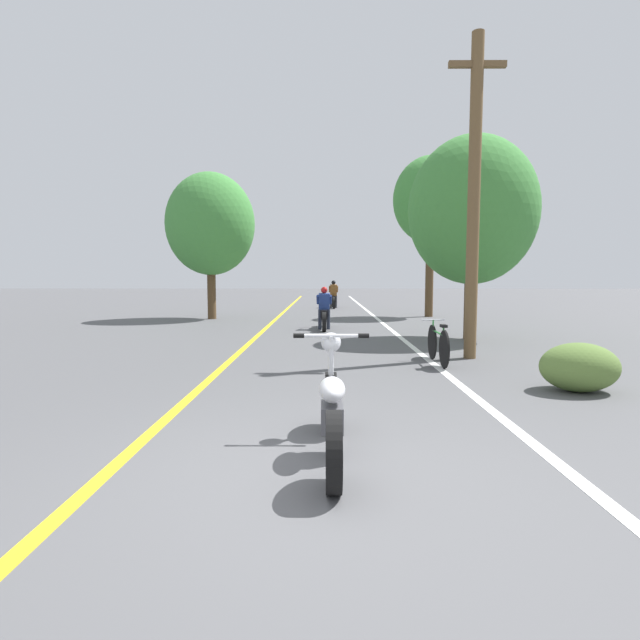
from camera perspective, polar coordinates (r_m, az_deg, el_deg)
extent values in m
plane|color=#515154|center=(4.34, -1.26, -17.26)|extent=(120.00, 120.00, 0.00)
cube|color=yellow|center=(16.62, -5.88, -0.63)|extent=(0.14, 48.00, 0.01)
cube|color=white|center=(16.65, 7.54, -0.64)|extent=(0.14, 48.00, 0.01)
cylinder|color=brown|center=(10.45, 17.17, 13.02)|extent=(0.24, 0.24, 6.27)
cube|color=brown|center=(11.09, 17.55, 26.09)|extent=(1.10, 0.10, 0.12)
cylinder|color=#513A23|center=(13.54, 16.82, 2.71)|extent=(0.32, 0.32, 2.28)
ellipsoid|color=#42893D|center=(13.63, 17.06, 11.92)|extent=(3.29, 2.96, 3.78)
cylinder|color=#513A23|center=(20.58, 12.40, 5.54)|extent=(0.32, 0.32, 3.72)
ellipsoid|color=#42893D|center=(20.80, 12.56, 13.29)|extent=(2.99, 2.69, 3.44)
cylinder|color=#513A23|center=(19.50, -12.30, 3.85)|extent=(0.32, 0.32, 2.54)
ellipsoid|color=#42893D|center=(19.60, -12.43, 10.67)|extent=(3.35, 3.01, 3.85)
ellipsoid|color=#5B7A38|center=(8.05, 27.51, -4.80)|extent=(1.10, 0.88, 0.70)
cylinder|color=black|center=(5.36, 1.24, -9.33)|extent=(0.12, 0.63, 0.63)
cylinder|color=black|center=(3.92, 1.57, -14.81)|extent=(0.12, 0.63, 0.63)
ellipsoid|color=silver|center=(4.56, 1.39, -7.92)|extent=(0.24, 0.56, 0.21)
cube|color=#4C4C51|center=(4.62, 1.38, -11.05)|extent=(0.20, 0.36, 0.24)
cylinder|color=silver|center=(5.20, 1.26, -5.68)|extent=(0.06, 0.23, 0.74)
cylinder|color=silver|center=(5.05, 1.29, -1.81)|extent=(0.66, 0.04, 0.04)
cylinder|color=black|center=(5.06, -2.44, -1.81)|extent=(0.11, 0.05, 0.05)
cylinder|color=black|center=(5.07, 5.01, -1.81)|extent=(0.11, 0.05, 0.05)
sphere|color=silver|center=(5.15, 1.27, -2.57)|extent=(0.21, 0.21, 0.21)
cylinder|color=black|center=(16.17, 0.48, 0.27)|extent=(0.12, 0.59, 0.59)
cylinder|color=black|center=(14.71, 0.48, -0.21)|extent=(0.12, 0.59, 0.59)
cube|color=black|center=(15.43, 0.48, 0.71)|extent=(0.20, 0.94, 0.28)
cylinder|color=silver|center=(16.03, 0.48, 2.53)|extent=(0.50, 0.03, 0.03)
cylinder|color=#282D3D|center=(15.39, 0.00, 0.07)|extent=(0.11, 0.11, 0.61)
cylinder|color=#282D3D|center=(15.39, 0.96, 0.07)|extent=(0.11, 0.11, 0.61)
cube|color=navy|center=(15.38, 0.48, 2.14)|extent=(0.34, 0.27, 0.52)
cylinder|color=navy|center=(15.54, -0.26, 2.35)|extent=(0.08, 0.41, 0.32)
cylinder|color=navy|center=(15.54, 1.22, 2.35)|extent=(0.08, 0.41, 0.32)
sphere|color=#B21919|center=(15.41, 0.48, 3.44)|extent=(0.21, 0.21, 0.21)
cylinder|color=black|center=(26.46, 1.52, 2.15)|extent=(0.12, 0.59, 0.59)
cylinder|color=black|center=(25.01, 1.58, 1.97)|extent=(0.12, 0.59, 0.59)
cube|color=black|center=(25.73, 1.55, 2.46)|extent=(0.20, 0.93, 0.28)
cylinder|color=silver|center=(26.34, 1.53, 3.54)|extent=(0.50, 0.03, 0.03)
cylinder|color=#38383D|center=(25.68, 1.26, 2.08)|extent=(0.11, 0.11, 0.62)
cylinder|color=#38383D|center=(25.69, 1.84, 2.08)|extent=(0.11, 0.11, 0.62)
cube|color=brown|center=(25.69, 1.55, 3.42)|extent=(0.34, 0.28, 0.60)
cylinder|color=brown|center=(25.85, 1.10, 3.56)|extent=(0.08, 0.47, 0.37)
cylinder|color=brown|center=(25.86, 1.99, 3.56)|extent=(0.08, 0.47, 0.37)
sphere|color=black|center=(25.72, 1.56, 4.31)|extent=(0.22, 0.22, 0.22)
cylinder|color=black|center=(10.14, 12.70, -2.46)|extent=(0.04, 0.68, 0.68)
cylinder|color=black|center=(9.19, 14.01, -3.26)|extent=(0.04, 0.68, 0.68)
cylinder|color=#2D8C38|center=(9.63, 13.35, -1.43)|extent=(0.04, 0.79, 0.04)
cylinder|color=#2D8C38|center=(9.24, 13.92, -1.93)|extent=(0.03, 0.03, 0.41)
cube|color=black|center=(9.21, 13.95, -0.67)|extent=(0.10, 0.20, 0.05)
cylinder|color=#2D8C38|center=(10.07, 12.79, -1.24)|extent=(0.03, 0.03, 0.44)
cylinder|color=silver|center=(10.04, 12.81, 0.02)|extent=(0.44, 0.03, 0.03)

